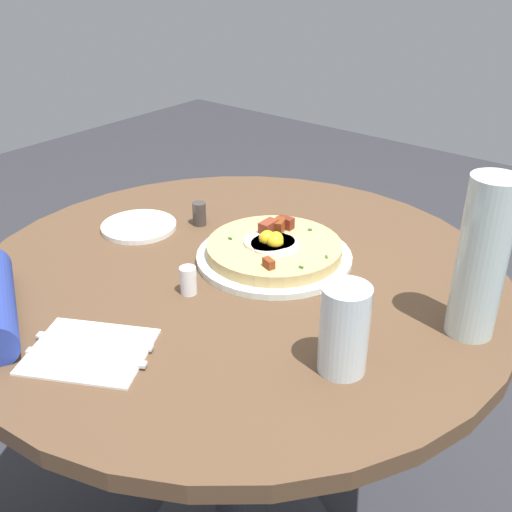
% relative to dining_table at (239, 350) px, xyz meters
% --- Properties ---
extents(dining_table, '(0.96, 0.96, 0.73)m').
position_rel_dining_table_xyz_m(dining_table, '(0.00, 0.00, 0.00)').
color(dining_table, brown).
rests_on(dining_table, ground_plane).
extents(pizza_plate, '(0.29, 0.29, 0.01)m').
position_rel_dining_table_xyz_m(pizza_plate, '(-0.08, 0.02, 0.18)').
color(pizza_plate, silver).
rests_on(pizza_plate, dining_table).
extents(breakfast_pizza, '(0.25, 0.25, 0.05)m').
position_rel_dining_table_xyz_m(breakfast_pizza, '(-0.08, 0.02, 0.20)').
color(breakfast_pizza, tan).
rests_on(breakfast_pizza, pizza_plate).
extents(bread_plate, '(0.15, 0.15, 0.01)m').
position_rel_dining_table_xyz_m(bread_plate, '(-0.01, -0.27, 0.18)').
color(bread_plate, white).
rests_on(bread_plate, dining_table).
extents(napkin, '(0.20, 0.22, 0.00)m').
position_rel_dining_table_xyz_m(napkin, '(0.31, -0.01, 0.17)').
color(napkin, white).
rests_on(napkin, dining_table).
extents(fork, '(0.10, 0.16, 0.00)m').
position_rel_dining_table_xyz_m(fork, '(0.33, -0.00, 0.18)').
color(fork, silver).
rests_on(fork, napkin).
extents(knife, '(0.10, 0.16, 0.00)m').
position_rel_dining_table_xyz_m(knife, '(0.30, -0.02, 0.18)').
color(knife, silver).
rests_on(knife, napkin).
extents(water_glass, '(0.07, 0.07, 0.13)m').
position_rel_dining_table_xyz_m(water_glass, '(0.12, 0.29, 0.24)').
color(water_glass, silver).
rests_on(water_glass, dining_table).
extents(water_bottle, '(0.07, 0.07, 0.25)m').
position_rel_dining_table_xyz_m(water_bottle, '(-0.08, 0.39, 0.30)').
color(water_bottle, silver).
rests_on(water_bottle, dining_table).
extents(salt_shaker, '(0.03, 0.03, 0.05)m').
position_rel_dining_table_xyz_m(salt_shaker, '(0.11, -0.02, 0.20)').
color(salt_shaker, white).
rests_on(salt_shaker, dining_table).
extents(pepper_shaker, '(0.03, 0.03, 0.05)m').
position_rel_dining_table_xyz_m(pepper_shaker, '(-0.10, -0.19, 0.20)').
color(pepper_shaker, '#3F3833').
rests_on(pepper_shaker, dining_table).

